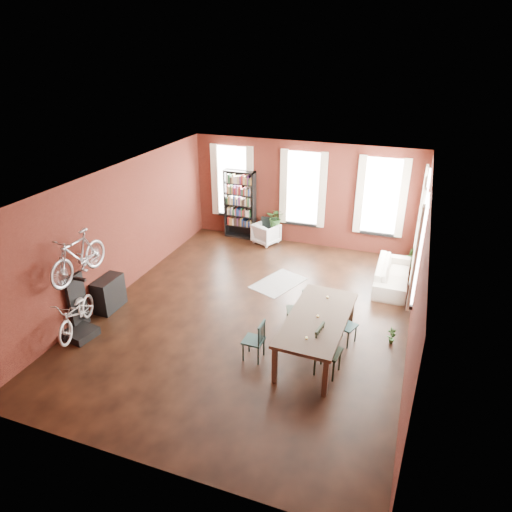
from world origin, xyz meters
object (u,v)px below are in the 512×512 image
at_px(plant_stand, 275,234).
at_px(white_armchair, 266,232).
at_px(cream_sofa, 393,271).
at_px(dining_chair_c, 328,352).
at_px(dining_table, 317,335).
at_px(bike_trainer, 81,333).
at_px(dining_chair_d, 346,325).
at_px(bookshelf, 240,205).
at_px(bicycle_floor, 73,298).
at_px(console_table, 109,294).
at_px(dining_chair_a, 254,340).
at_px(dining_chair_b, 295,310).

bearing_deg(plant_stand, white_armchair, -140.98).
bearing_deg(cream_sofa, dining_chair_c, 168.01).
bearing_deg(plant_stand, dining_table, -63.75).
bearing_deg(plant_stand, bike_trainer, -110.26).
xyz_separation_m(dining_chair_d, cream_sofa, (0.71, 2.95, -0.01)).
distance_m(cream_sofa, plant_stand, 4.13).
relative_size(dining_chair_c, bookshelf, 0.45).
bearing_deg(dining_chair_c, bicycle_floor, 105.34).
height_order(dining_chair_c, bicycle_floor, bicycle_floor).
height_order(dining_chair_d, console_table, dining_chair_d).
height_order(cream_sofa, console_table, cream_sofa).
relative_size(dining_chair_a, white_armchair, 1.20).
bearing_deg(dining_chair_a, bicycle_floor, -79.85).
distance_m(dining_table, white_armchair, 5.73).
bearing_deg(dining_table, dining_chair_c, -55.48).
xyz_separation_m(dining_chair_a, cream_sofa, (2.35, 4.12, -0.02)).
bearing_deg(cream_sofa, bike_trainer, 127.56).
relative_size(cream_sofa, plant_stand, 4.06).
xyz_separation_m(white_armchair, plant_stand, (0.22, 0.18, -0.10)).
bearing_deg(dining_chair_b, bookshelf, -166.76).
bearing_deg(dining_table, cream_sofa, 73.02).
distance_m(dining_chair_a, console_table, 3.93).
height_order(dining_chair_c, white_armchair, dining_chair_c).
xyz_separation_m(white_armchair, console_table, (-2.24, -5.00, 0.04)).
distance_m(dining_chair_d, console_table, 5.55).
xyz_separation_m(dining_chair_d, bicycle_floor, (-5.42, -1.76, 0.55)).
height_order(dining_chair_d, cream_sofa, dining_chair_d).
xyz_separation_m(dining_table, bike_trainer, (-4.91, -1.20, -0.34)).
height_order(dining_table, white_armchair, dining_table).
relative_size(dining_chair_a, console_table, 1.07).
height_order(dining_chair_b, console_table, dining_chair_b).
distance_m(white_armchair, bike_trainer, 6.57).
bearing_deg(dining_chair_d, dining_chair_b, 100.24).
xyz_separation_m(dining_chair_b, dining_chair_c, (1.01, -1.33, 0.07)).
distance_m(bookshelf, white_armchair, 1.23).
xyz_separation_m(bookshelf, cream_sofa, (4.95, -1.70, -0.69)).
xyz_separation_m(dining_chair_b, white_armchair, (-2.12, 4.22, -0.06)).
height_order(dining_chair_c, console_table, dining_chair_c).
bearing_deg(dining_chair_d, dining_table, 159.25).
distance_m(bike_trainer, bicycle_floor, 0.88).
bearing_deg(bookshelf, white_armchair, -12.01).
bearing_deg(bicycle_floor, white_armchair, 55.91).
relative_size(dining_table, bicycle_floor, 1.57).
bearing_deg(console_table, bicycle_floor, -85.29).
bearing_deg(bookshelf, bike_trainer, -100.39).
relative_size(dining_chair_d, bookshelf, 0.38).
relative_size(dining_chair_c, cream_sofa, 0.47).
xyz_separation_m(white_armchair, cream_sofa, (3.99, -1.50, 0.05)).
height_order(dining_chair_b, bike_trainer, dining_chair_b).
height_order(dining_chair_d, bike_trainer, dining_chair_d).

